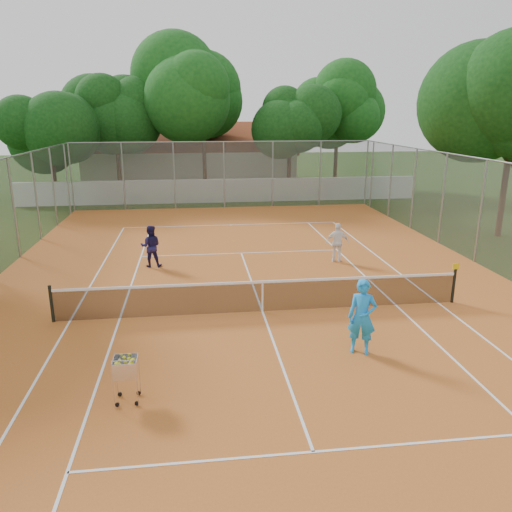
{
  "coord_description": "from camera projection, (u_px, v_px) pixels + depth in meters",
  "views": [
    {
      "loc": [
        -1.91,
        -13.57,
        5.68
      ],
      "look_at": [
        0.0,
        1.5,
        1.3
      ],
      "focal_mm": 35.0,
      "sensor_mm": 36.0,
      "label": 1
    }
  ],
  "objects": [
    {
      "name": "ground",
      "position": [
        262.0,
        312.0,
        14.74
      ],
      "size": [
        120.0,
        120.0,
        0.0
      ],
      "primitive_type": "plane",
      "color": "#19320D",
      "rests_on": "ground"
    },
    {
      "name": "court_pad",
      "position": [
        262.0,
        312.0,
        14.74
      ],
      "size": [
        18.0,
        34.0,
        0.02
      ],
      "primitive_type": "cube",
      "color": "#BD6324",
      "rests_on": "ground"
    },
    {
      "name": "court_lines",
      "position": [
        262.0,
        311.0,
        14.74
      ],
      "size": [
        10.98,
        23.78,
        0.01
      ],
      "primitive_type": "cube",
      "color": "white",
      "rests_on": "court_pad"
    },
    {
      "name": "tennis_net",
      "position": [
        262.0,
        296.0,
        14.6
      ],
      "size": [
        11.88,
        0.1,
        0.98
      ],
      "primitive_type": "cube",
      "color": "black",
      "rests_on": "court_pad"
    },
    {
      "name": "perimeter_fence",
      "position": [
        263.0,
        247.0,
        14.19
      ],
      "size": [
        18.0,
        34.0,
        4.0
      ],
      "primitive_type": "cube",
      "color": "slate",
      "rests_on": "ground"
    },
    {
      "name": "boundary_wall",
      "position": [
        222.0,
        191.0,
        32.65
      ],
      "size": [
        26.0,
        0.3,
        1.5
      ],
      "primitive_type": "cube",
      "color": "white",
      "rests_on": "ground"
    },
    {
      "name": "clubhouse",
      "position": [
        191.0,
        156.0,
        41.53
      ],
      "size": [
        16.4,
        9.0,
        4.4
      ],
      "primitive_type": "cube",
      "color": "beige",
      "rests_on": "ground"
    },
    {
      "name": "tropical_trees",
      "position": [
        219.0,
        123.0,
        34.33
      ],
      "size": [
        29.0,
        19.0,
        10.0
      ],
      "primitive_type": "cube",
      "color": "black",
      "rests_on": "ground"
    },
    {
      "name": "player_near",
      "position": [
        362.0,
        317.0,
        11.99
      ],
      "size": [
        0.8,
        0.67,
        1.87
      ],
      "primitive_type": "imported",
      "rotation": [
        0.0,
        0.0,
        -0.39
      ],
      "color": "#1B91ED",
      "rests_on": "court_pad"
    },
    {
      "name": "player_far_left",
      "position": [
        151.0,
        246.0,
        18.84
      ],
      "size": [
        0.8,
        0.64,
        1.59
      ],
      "primitive_type": "imported",
      "rotation": [
        0.0,
        0.0,
        3.1
      ],
      "color": "#1B1745",
      "rests_on": "court_pad"
    },
    {
      "name": "player_far_right",
      "position": [
        338.0,
        243.0,
        19.45
      ],
      "size": [
        0.97,
        0.58,
        1.55
      ],
      "primitive_type": "imported",
      "rotation": [
        0.0,
        0.0,
        2.91
      ],
      "color": "white",
      "rests_on": "court_pad"
    },
    {
      "name": "ball_hopper",
      "position": [
        127.0,
        378.0,
        10.02
      ],
      "size": [
        0.59,
        0.59,
        1.05
      ],
      "primitive_type": "cube",
      "rotation": [
        0.0,
        0.0,
        -0.2
      ],
      "color": "silver",
      "rests_on": "court_pad"
    }
  ]
}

